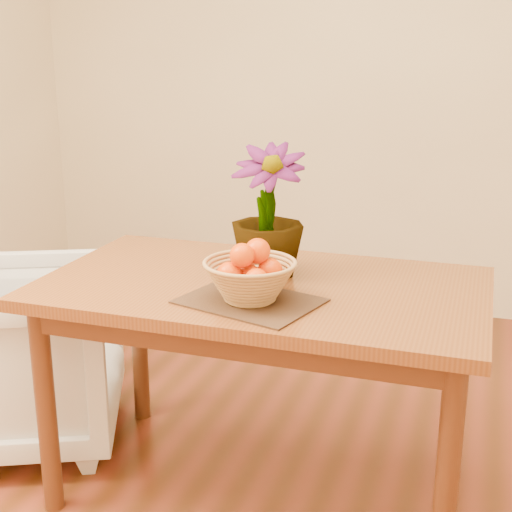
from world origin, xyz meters
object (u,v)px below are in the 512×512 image
(potted_plant, at_px, (267,211))
(table, at_px, (262,308))
(wicker_basket, at_px, (250,282))
(armchair, at_px, (20,347))

(potted_plant, bearing_deg, table, -92.83)
(table, height_order, wicker_basket, wicker_basket)
(armchair, bearing_deg, table, -117.16)
(wicker_basket, bearing_deg, table, 96.67)
(wicker_basket, bearing_deg, potted_plant, 96.41)
(table, bearing_deg, armchair, 177.41)
(table, distance_m, wicker_basket, 0.24)
(table, relative_size, armchair, 1.88)
(table, relative_size, wicker_basket, 5.10)
(potted_plant, bearing_deg, armchair, 173.28)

